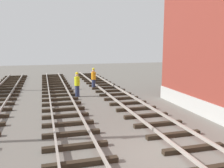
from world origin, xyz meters
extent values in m
plane|color=slate|center=(0.00, 0.00, 0.00)|extent=(80.00, 80.00, 0.00)
cube|color=#2D2319|center=(1.29, -1.47, 0.09)|extent=(2.50, 0.24, 0.18)
cube|color=#2D2319|center=(1.29, 0.00, 0.09)|extent=(2.50, 0.24, 0.18)
cube|color=#2D2319|center=(1.29, 1.47, 0.09)|extent=(2.50, 0.24, 0.18)
cube|color=#2D2319|center=(1.29, 2.93, 0.09)|extent=(2.50, 0.24, 0.18)
cube|color=#2D2319|center=(1.29, 4.40, 0.09)|extent=(2.50, 0.24, 0.18)
cube|color=#2D2319|center=(1.29, 5.86, 0.09)|extent=(2.50, 0.24, 0.18)
cube|color=#2D2319|center=(1.29, 7.33, 0.09)|extent=(2.50, 0.24, 0.18)
cube|color=#2D2319|center=(1.29, 8.80, 0.09)|extent=(2.50, 0.24, 0.18)
cube|color=#2D2319|center=(1.29, 10.26, 0.09)|extent=(2.50, 0.24, 0.18)
cube|color=#2D2319|center=(1.29, 11.73, 0.09)|extent=(2.50, 0.24, 0.18)
cube|color=#2D2319|center=(1.29, 13.20, 0.09)|extent=(2.50, 0.24, 0.18)
cube|color=#2D2319|center=(1.29, 14.66, 0.09)|extent=(2.50, 0.24, 0.18)
cube|color=#2D2319|center=(1.29, 16.13, 0.09)|extent=(2.50, 0.24, 0.18)
cube|color=#2D2319|center=(1.29, 17.59, 0.09)|extent=(2.50, 0.24, 0.18)
cube|color=#2D2319|center=(1.29, 19.06, 0.09)|extent=(2.50, 0.24, 0.18)
cube|color=#2D2319|center=(1.29, 20.53, 0.09)|extent=(2.50, 0.24, 0.18)
cube|color=#2D2319|center=(1.29, 21.99, 0.09)|extent=(2.50, 0.24, 0.18)
cube|color=#2D2319|center=(1.29, 23.46, 0.09)|extent=(2.50, 0.24, 0.18)
cube|color=#9E9389|center=(0.57, 0.00, 0.25)|extent=(0.08, 48.38, 0.14)
cube|color=#9E9389|center=(2.01, 0.00, 0.25)|extent=(0.08, 48.38, 0.14)
cube|color=#2D2319|center=(-2.91, 0.00, 0.09)|extent=(2.50, 0.24, 0.18)
cube|color=#2D2319|center=(-2.91, 1.38, 0.09)|extent=(2.50, 0.24, 0.18)
cube|color=#2D2319|center=(-2.91, 2.76, 0.09)|extent=(2.50, 0.24, 0.18)
cube|color=#2D2319|center=(-2.91, 4.15, 0.09)|extent=(2.50, 0.24, 0.18)
cube|color=#2D2319|center=(-2.91, 5.53, 0.09)|extent=(2.50, 0.24, 0.18)
cube|color=#2D2319|center=(-2.91, 6.91, 0.09)|extent=(2.50, 0.24, 0.18)
cube|color=#2D2319|center=(-2.91, 8.29, 0.09)|extent=(2.50, 0.24, 0.18)
cube|color=#2D2319|center=(-2.91, 9.68, 0.09)|extent=(2.50, 0.24, 0.18)
cube|color=#2D2319|center=(-2.91, 11.06, 0.09)|extent=(2.50, 0.24, 0.18)
cube|color=#2D2319|center=(-2.91, 12.44, 0.09)|extent=(2.50, 0.24, 0.18)
cube|color=#2D2319|center=(-2.91, 13.82, 0.09)|extent=(2.50, 0.24, 0.18)
cube|color=#2D2319|center=(-2.91, 15.21, 0.09)|extent=(2.50, 0.24, 0.18)
cube|color=#2D2319|center=(-2.91, 16.59, 0.09)|extent=(2.50, 0.24, 0.18)
cube|color=#2D2319|center=(-2.91, 17.97, 0.09)|extent=(2.50, 0.24, 0.18)
cube|color=#2D2319|center=(-2.91, 19.35, 0.09)|extent=(2.50, 0.24, 0.18)
cube|color=#2D2319|center=(-2.91, 20.74, 0.09)|extent=(2.50, 0.24, 0.18)
cube|color=#2D2319|center=(-2.91, 22.12, 0.09)|extent=(2.50, 0.24, 0.18)
cube|color=#2D2319|center=(-2.91, 23.50, 0.09)|extent=(2.50, 0.24, 0.18)
cube|color=#9E9389|center=(-3.63, 0.00, 0.25)|extent=(0.08, 48.38, 0.14)
cube|color=#9E9389|center=(-2.19, 0.00, 0.25)|extent=(0.08, 48.38, 0.14)
cube|color=#2D2319|center=(-7.11, 12.10, 0.09)|extent=(2.50, 0.24, 0.18)
cube|color=#2D2319|center=(-7.11, 13.52, 0.09)|extent=(2.50, 0.24, 0.18)
cube|color=#2D2319|center=(-7.11, 14.94, 0.09)|extent=(2.50, 0.24, 0.18)
cube|color=#2D2319|center=(-7.11, 16.37, 0.09)|extent=(2.50, 0.24, 0.18)
cube|color=#2D2319|center=(-7.11, 17.79, 0.09)|extent=(2.50, 0.24, 0.18)
cube|color=#2D2319|center=(-7.11, 19.21, 0.09)|extent=(2.50, 0.24, 0.18)
cube|color=#2D2319|center=(-7.11, 20.63, 0.09)|extent=(2.50, 0.24, 0.18)
cube|color=#2D2319|center=(-7.11, 22.06, 0.09)|extent=(2.50, 0.24, 0.18)
cube|color=#2D2319|center=(-7.11, 23.48, 0.09)|extent=(2.50, 0.24, 0.18)
cylinder|color=#262D4C|center=(-1.58, 10.65, 0.42)|extent=(0.32, 0.32, 0.85)
cylinder|color=yellow|center=(-1.58, 10.65, 1.18)|extent=(0.40, 0.40, 0.65)
sphere|color=tan|center=(-1.58, 10.65, 1.62)|extent=(0.24, 0.24, 0.24)
sphere|color=yellow|center=(-1.58, 10.65, 1.76)|extent=(0.22, 0.22, 0.22)
cylinder|color=#262D4C|center=(0.23, 13.42, 0.42)|extent=(0.32, 0.32, 0.85)
cylinder|color=orange|center=(0.23, 13.42, 1.18)|extent=(0.40, 0.40, 0.65)
sphere|color=tan|center=(0.23, 13.42, 1.62)|extent=(0.24, 0.24, 0.24)
sphere|color=yellow|center=(0.23, 13.42, 1.76)|extent=(0.22, 0.22, 0.22)
camera|label=1|loc=(-3.96, -7.49, 3.96)|focal=39.45mm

